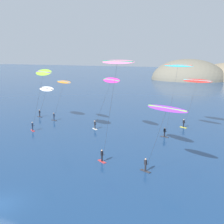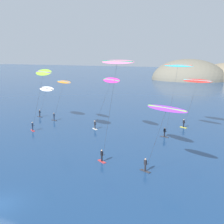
{
  "view_description": "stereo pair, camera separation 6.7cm",
  "coord_description": "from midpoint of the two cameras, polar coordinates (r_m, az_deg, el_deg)",
  "views": [
    {
      "loc": [
        20.2,
        -17.91,
        14.24
      ],
      "look_at": [
        -0.36,
        27.3,
        4.01
      ],
      "focal_mm": 45.0,
      "sensor_mm": 36.0,
      "label": 1
    },
    {
      "loc": [
        20.26,
        -17.88,
        14.24
      ],
      "look_at": [
        -0.36,
        27.3,
        4.01
      ],
      "focal_mm": 45.0,
      "sensor_mm": 36.0,
      "label": 2
    }
  ],
  "objects": [
    {
      "name": "headland_island",
      "position": [
        175.62,
        21.13,
        6.22
      ],
      "size": [
        74.25,
        60.37,
        23.55
      ],
      "color": "#6B6656",
      "rests_on": "ground"
    },
    {
      "name": "kitesurfer_lime",
      "position": [
        49.06,
        -13.98,
        6.91
      ],
      "size": [
        8.38,
        4.67,
        11.86
      ],
      "color": "red",
      "rests_on": "ground"
    },
    {
      "name": "kitesurfer_white",
      "position": [
        63.17,
        -13.3,
        4.24
      ],
      "size": [
        6.87,
        3.45,
        7.38
      ],
      "color": "#2D2D33",
      "rests_on": "ground"
    },
    {
      "name": "kitesurfer_orange",
      "position": [
        57.46,
        -9.99,
        5.33
      ],
      "size": [
        7.9,
        4.45,
        9.15
      ],
      "color": "#2D2D33",
      "rests_on": "ground"
    },
    {
      "name": "kitesurfer_pink",
      "position": [
        33.25,
        0.78,
        8.65
      ],
      "size": [
        6.66,
        4.36,
        13.69
      ],
      "color": "red",
      "rests_on": "ground"
    },
    {
      "name": "kitesurfer_red",
      "position": [
        54.89,
        16.71,
        5.49
      ],
      "size": [
        6.0,
        3.26,
        9.77
      ],
      "color": "yellow",
      "rests_on": "ground"
    },
    {
      "name": "kitesurfer_magenta",
      "position": [
        48.38,
        -0.54,
        5.54
      ],
      "size": [
        8.1,
        5.65,
        10.43
      ],
      "color": "silver",
      "rests_on": "ground"
    },
    {
      "name": "kitesurfer_cyan",
      "position": [
        47.17,
        12.99,
        7.85
      ],
      "size": [
        5.52,
        3.19,
        12.7
      ],
      "color": "#2D2D33",
      "rests_on": "ground"
    },
    {
      "name": "kitesurfer_purple",
      "position": [
        31.92,
        10.58,
        -0.53
      ],
      "size": [
        6.12,
        3.15,
        8.64
      ],
      "color": "#2D2D33",
      "rests_on": "ground"
    }
  ]
}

